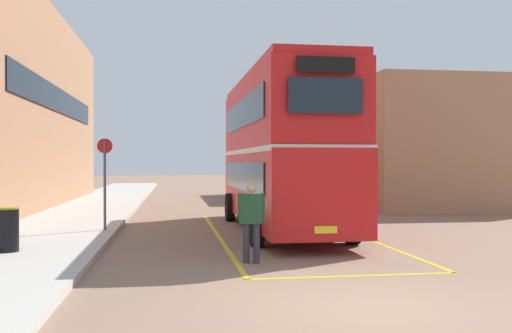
{
  "coord_description": "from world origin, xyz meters",
  "views": [
    {
      "loc": [
        -2.78,
        -7.97,
        2.14
      ],
      "look_at": [
        -0.01,
        11.49,
        1.97
      ],
      "focal_mm": 39.67,
      "sensor_mm": 36.0,
      "label": 1
    }
  ],
  "objects_px": {
    "single_deck_bus": "(269,170)",
    "litter_bin": "(9,229)",
    "double_decker_bus": "(281,150)",
    "pedestrian_boarding": "(251,216)",
    "bus_stop_sign": "(105,175)"
  },
  "relations": [
    {
      "from": "double_decker_bus",
      "to": "pedestrian_boarding",
      "type": "relative_size",
      "value": 5.93
    },
    {
      "from": "pedestrian_boarding",
      "to": "bus_stop_sign",
      "type": "distance_m",
      "value": 6.38
    },
    {
      "from": "double_decker_bus",
      "to": "pedestrian_boarding",
      "type": "bearing_deg",
      "value": -106.96
    },
    {
      "from": "double_decker_bus",
      "to": "litter_bin",
      "type": "relative_size",
      "value": 10.31
    },
    {
      "from": "pedestrian_boarding",
      "to": "bus_stop_sign",
      "type": "xyz_separation_m",
      "value": [
        -3.63,
        5.19,
        0.76
      ]
    },
    {
      "from": "bus_stop_sign",
      "to": "pedestrian_boarding",
      "type": "bearing_deg",
      "value": -55.0
    },
    {
      "from": "pedestrian_boarding",
      "to": "litter_bin",
      "type": "relative_size",
      "value": 1.74
    },
    {
      "from": "single_deck_bus",
      "to": "pedestrian_boarding",
      "type": "relative_size",
      "value": 5.37
    },
    {
      "from": "pedestrian_boarding",
      "to": "single_deck_bus",
      "type": "bearing_deg",
      "value": 79.65
    },
    {
      "from": "bus_stop_sign",
      "to": "single_deck_bus",
      "type": "bearing_deg",
      "value": 64.67
    },
    {
      "from": "double_decker_bus",
      "to": "litter_bin",
      "type": "height_order",
      "value": "double_decker_bus"
    },
    {
      "from": "pedestrian_boarding",
      "to": "litter_bin",
      "type": "bearing_deg",
      "value": 165.26
    },
    {
      "from": "litter_bin",
      "to": "bus_stop_sign",
      "type": "xyz_separation_m",
      "value": [
        1.62,
        3.81,
        1.12
      ]
    },
    {
      "from": "single_deck_bus",
      "to": "pedestrian_boarding",
      "type": "distance_m",
      "value": 21.3
    },
    {
      "from": "single_deck_bus",
      "to": "litter_bin",
      "type": "relative_size",
      "value": 9.33
    }
  ]
}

